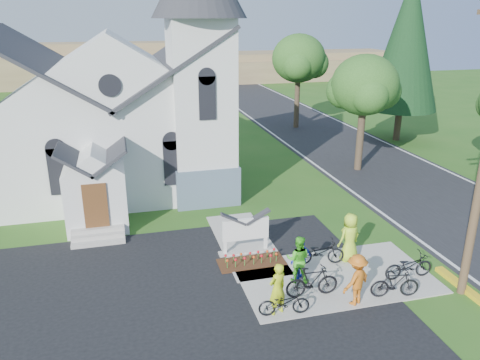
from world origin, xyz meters
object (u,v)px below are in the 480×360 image
object	(u,v)px
church_sign	(246,230)
cyclist_1	(298,259)
cyclist_0	(277,289)
cyclist_4	(350,237)
cyclist_3	(356,280)
cyclist_2	(301,259)
bike_4	(409,266)
bike_0	(284,302)
bike_3	(395,284)
bike_1	(312,282)
bike_2	(320,252)

from	to	relation	value
church_sign	cyclist_1	world-z (taller)	cyclist_1
cyclist_0	cyclist_1	distance (m)	2.12
cyclist_1	cyclist_4	bearing A→B (deg)	-134.50
cyclist_0	cyclist_3	distance (m)	2.69
cyclist_2	bike_4	world-z (taller)	cyclist_2
cyclist_2	cyclist_4	bearing A→B (deg)	178.16
bike_0	cyclist_2	bearing A→B (deg)	-27.88
cyclist_0	bike_3	distance (m)	4.18
cyclist_1	cyclist_4	world-z (taller)	cyclist_4
cyclist_0	cyclist_2	xyz separation A→B (m)	(1.49, 1.74, -0.08)
bike_1	bike_2	bearing A→B (deg)	-27.89
church_sign	cyclist_3	distance (m)	5.09
bike_0	bike_1	size ratio (longest dim) A/B	0.90
cyclist_3	bike_3	xyz separation A→B (m)	(1.47, 0.00, -0.39)
bike_0	cyclist_0	bearing A→B (deg)	61.58
bike_0	cyclist_2	world-z (taller)	cyclist_2
church_sign	cyclist_4	bearing A→B (deg)	-24.09
cyclist_0	cyclist_4	bearing A→B (deg)	-166.62
cyclist_3	bike_1	bearing A→B (deg)	-56.25
cyclist_3	church_sign	bearing A→B (deg)	-84.41
bike_4	bike_2	bearing A→B (deg)	57.54
cyclist_4	bike_1	bearing A→B (deg)	25.46
bike_0	cyclist_1	bearing A→B (deg)	-26.17
church_sign	bike_0	size ratio (longest dim) A/B	1.32
cyclist_4	bike_4	xyz separation A→B (m)	(1.48, -1.78, -0.49)
bike_2	cyclist_4	bearing A→B (deg)	-79.64
cyclist_3	cyclist_4	bearing A→B (deg)	-137.55
bike_1	cyclist_2	xyz separation A→B (m)	(0.03, 1.13, 0.25)
bike_0	cyclist_1	world-z (taller)	cyclist_1
church_sign	bike_0	bearing A→B (deg)	-89.01
cyclist_0	bike_0	size ratio (longest dim) A/B	1.07
bike_1	bike_2	size ratio (longest dim) A/B	0.99
cyclist_3	bike_3	size ratio (longest dim) A/B	1.06
cyclist_3	cyclist_1	bearing A→B (deg)	-77.60
bike_3	bike_1	bearing A→B (deg)	85.31
cyclist_1	bike_3	xyz separation A→B (m)	(2.82, -1.78, -0.38)
bike_2	cyclist_3	world-z (taller)	cyclist_3
cyclist_1	bike_1	xyz separation A→B (m)	(0.12, -1.02, -0.32)
bike_2	bike_3	bearing A→B (deg)	-140.31
church_sign	cyclist_0	distance (m)	4.27
bike_1	bike_4	xyz separation A→B (m)	(3.86, 0.21, -0.07)
bike_1	bike_4	size ratio (longest dim) A/B	1.00
bike_0	cyclist_4	world-z (taller)	cyclist_4
bike_0	cyclist_4	size ratio (longest dim) A/B	0.85
cyclist_0	cyclist_2	distance (m)	2.29
cyclist_2	bike_1	bearing A→B (deg)	66.66
bike_2	cyclist_4	xyz separation A→B (m)	(1.21, -0.00, 0.48)
bike_1	cyclist_4	world-z (taller)	cyclist_4
church_sign	cyclist_3	bearing A→B (deg)	-59.77
bike_0	bike_3	bearing A→B (deg)	-83.32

